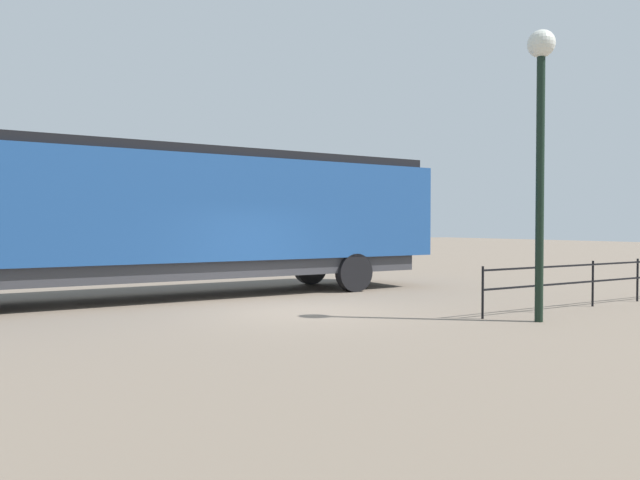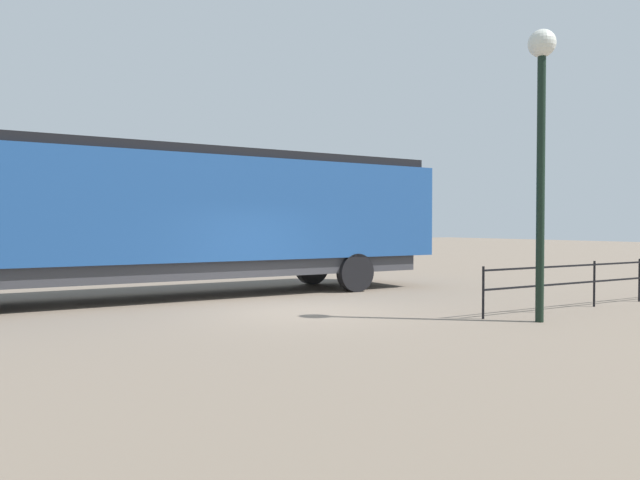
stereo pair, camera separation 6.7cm
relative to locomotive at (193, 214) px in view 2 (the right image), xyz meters
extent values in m
plane|color=#756656|center=(3.86, 1.16, -2.21)|extent=(120.00, 120.00, 0.00)
cube|color=navy|center=(0.00, -0.51, 0.13)|extent=(2.83, 15.23, 2.67)
cube|color=black|center=(0.00, 5.91, -0.27)|extent=(2.72, 2.39, 1.87)
cube|color=black|center=(0.00, -0.51, 1.58)|extent=(2.55, 14.62, 0.24)
cube|color=#38383D|center=(0.00, -0.51, -1.43)|extent=(2.55, 14.01, 0.45)
cylinder|color=black|center=(-1.27, 4.37, -1.66)|extent=(0.30, 1.10, 1.10)
cylinder|color=black|center=(1.27, 4.37, -1.66)|extent=(0.30, 1.10, 1.10)
cylinder|color=black|center=(7.52, 4.53, 0.44)|extent=(0.16, 0.16, 5.29)
sphere|color=silver|center=(7.52, 4.53, 3.24)|extent=(0.54, 0.54, 0.54)
cube|color=black|center=(6.69, 9.26, -1.22)|extent=(0.04, 10.82, 0.04)
cube|color=black|center=(6.69, 9.26, -1.62)|extent=(0.04, 10.82, 0.04)
cylinder|color=black|center=(6.69, 3.85, -1.67)|extent=(0.05, 0.05, 1.07)
cylinder|color=black|center=(6.69, 5.65, -1.67)|extent=(0.05, 0.05, 1.07)
cylinder|color=black|center=(6.69, 7.46, -1.67)|extent=(0.05, 0.05, 1.07)
cylinder|color=black|center=(6.69, 9.26, -1.67)|extent=(0.05, 0.05, 1.07)
camera|label=1|loc=(15.25, -5.11, -0.31)|focal=33.07mm
camera|label=2|loc=(15.28, -5.05, -0.31)|focal=33.07mm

